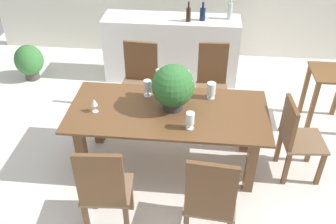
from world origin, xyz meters
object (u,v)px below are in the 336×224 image
object	(u,v)px
wine_bottle_dark	(203,14)
potted_plant_floor	(29,61)
chair_far_right	(212,81)
wine_bottle_tall	(188,14)
wine_glass	(94,103)
chair_far_left	(140,77)
chair_near_right	(210,198)
chair_near_left	(104,189)
chair_foot_end	(296,136)
side_table	(329,87)
dining_table	(168,121)
flower_centerpiece	(173,87)
crystal_vase_left	(190,119)
crystal_vase_center_near	(211,90)
crystal_vase_right	(148,87)
kitchen_counter	(171,49)
wine_bottle_amber	(230,10)

from	to	relation	value
wine_bottle_dark	potted_plant_floor	bearing A→B (deg)	-175.22
chair_far_right	wine_bottle_tall	world-z (taller)	wine_bottle_tall
wine_bottle_tall	wine_bottle_dark	distance (m)	0.20
chair_far_right	wine_glass	bearing A→B (deg)	-140.12
wine_glass	chair_far_left	bearing A→B (deg)	75.09
chair_near_right	chair_far_right	bearing A→B (deg)	-85.07
chair_near_left	chair_foot_end	world-z (taller)	chair_near_left
side_table	chair_far_left	bearing A→B (deg)	179.51
dining_table	flower_centerpiece	distance (m)	0.41
wine_glass	side_table	distance (m)	2.85
wine_bottle_tall	potted_plant_floor	distance (m)	2.50
crystal_vase_left	crystal_vase_center_near	size ratio (longest dim) A/B	0.99
wine_bottle_dark	wine_glass	bearing A→B (deg)	-117.36
crystal_vase_right	kitchen_counter	distance (m)	1.74
side_table	wine_bottle_tall	bearing A→B (deg)	153.38
chair_far_left	crystal_vase_right	bearing A→B (deg)	-69.18
crystal_vase_center_near	kitchen_counter	size ratio (longest dim) A/B	0.09
wine_bottle_tall	side_table	bearing A→B (deg)	-26.62
chair_near_left	chair_near_right	bearing A→B (deg)	175.02
potted_plant_floor	wine_bottle_tall	bearing A→B (deg)	3.81
crystal_vase_right	dining_table	bearing A→B (deg)	-45.93
chair_foot_end	crystal_vase_right	distance (m)	1.63
kitchen_counter	chair_foot_end	bearing A→B (deg)	-53.01
flower_centerpiece	wine_bottle_amber	bearing A→B (deg)	72.12
chair_near_right	wine_bottle_dark	xyz separation A→B (m)	(-0.16, 2.88, 0.50)
chair_far_right	wine_bottle_amber	bearing A→B (deg)	76.56
chair_near_right	wine_bottle_dark	distance (m)	2.93
wine_bottle_dark	wine_bottle_tall	bearing A→B (deg)	-163.71
chair_far_right	crystal_vase_left	bearing A→B (deg)	-101.78
chair_far_left	flower_centerpiece	bearing A→B (deg)	-57.03
wine_bottle_dark	side_table	size ratio (longest dim) A/B	0.34
chair_far_right	crystal_vase_center_near	distance (m)	0.75
dining_table	potted_plant_floor	world-z (taller)	dining_table
wine_bottle_amber	wine_bottle_tall	size ratio (longest dim) A/B	1.16
flower_centerpiece	wine_glass	world-z (taller)	flower_centerpiece
chair_foot_end	kitchen_counter	world-z (taller)	kitchen_counter
crystal_vase_right	side_table	world-z (taller)	crystal_vase_right
wine_bottle_dark	potted_plant_floor	distance (m)	2.69
wine_bottle_amber	chair_foot_end	bearing A→B (deg)	-71.74
flower_centerpiece	wine_glass	bearing A→B (deg)	-169.79
chair_foot_end	crystal_vase_left	bearing A→B (deg)	99.44
chair_foot_end	crystal_vase_center_near	distance (m)	1.00
chair_near_right	wine_bottle_dark	size ratio (longest dim) A/B	4.06
dining_table	crystal_vase_left	xyz separation A→B (m)	(0.24, -0.28, 0.25)
dining_table	chair_near_left	distance (m)	1.07
dining_table	chair_far_right	size ratio (longest dim) A/B	2.03
dining_table	chair_far_right	distance (m)	1.07
wine_bottle_tall	side_table	xyz separation A→B (m)	(1.79, -0.90, -0.52)
chair_near_left	wine_glass	xyz separation A→B (m)	(-0.28, 0.87, 0.29)
dining_table	wine_bottle_amber	xyz separation A→B (m)	(0.67, 1.99, 0.49)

